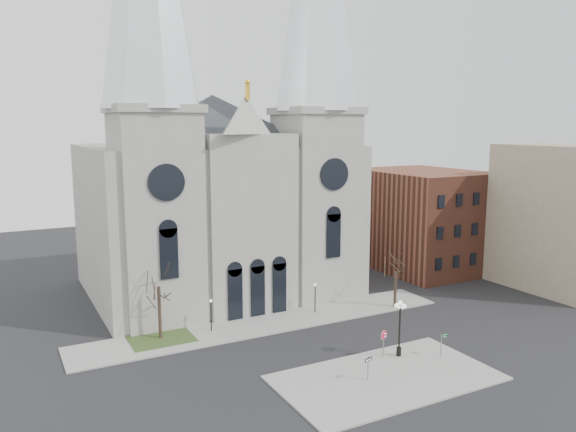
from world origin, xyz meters
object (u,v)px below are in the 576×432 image
globe_lamp (400,321)px  street_name_sign (442,343)px  stop_sign (384,338)px  one_way_sign (368,364)px

globe_lamp → street_name_sign: size_ratio=2.43×
stop_sign → one_way_sign: 5.09m
globe_lamp → stop_sign: bearing=158.5°
one_way_sign → globe_lamp: bearing=10.0°
one_way_sign → street_name_sign: (8.60, 0.82, -0.12)m
stop_sign → street_name_sign: 5.22m
stop_sign → street_name_sign: stop_sign is taller
globe_lamp → street_name_sign: (3.31, -1.83, -1.97)m
stop_sign → street_name_sign: bearing=-21.5°
stop_sign → one_way_sign: (-3.97, -3.17, -0.38)m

